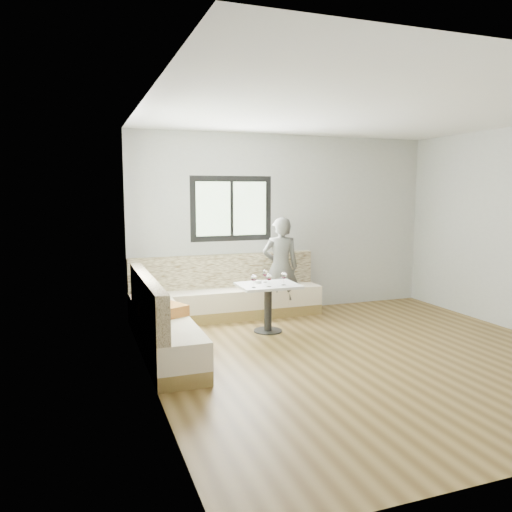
# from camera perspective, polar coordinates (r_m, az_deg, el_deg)

# --- Properties ---
(room) EXTENTS (5.01, 5.01, 2.81)m
(room) POSITION_cam_1_polar(r_m,az_deg,el_deg) (5.85, 11.99, 2.30)
(room) COLOR brown
(room) RESTS_ON ground
(banquette) EXTENTS (2.92, 2.80, 0.95)m
(banquette) POSITION_cam_1_polar(r_m,az_deg,el_deg) (6.87, -6.17, -5.96)
(banquette) COLOR olive
(banquette) RESTS_ON ground
(table) EXTENTS (0.81, 0.64, 0.66)m
(table) POSITION_cam_1_polar(r_m,az_deg,el_deg) (6.83, 1.38, -4.60)
(table) COLOR black
(table) RESTS_ON ground
(person) EXTENTS (0.62, 0.47, 1.53)m
(person) POSITION_cam_1_polar(r_m,az_deg,el_deg) (7.64, 2.82, -1.27)
(person) COLOR #55544F
(person) RESTS_ON ground
(olive_ramekin) EXTENTS (0.09, 0.09, 0.04)m
(olive_ramekin) POSITION_cam_1_polar(r_m,az_deg,el_deg) (6.86, 0.25, -2.96)
(olive_ramekin) COLOR white
(olive_ramekin) RESTS_ON table
(wine_glass_a) EXTENTS (0.08, 0.08, 0.18)m
(wine_glass_a) POSITION_cam_1_polar(r_m,az_deg,el_deg) (6.53, -0.25, -2.55)
(wine_glass_a) COLOR white
(wine_glass_a) RESTS_ON table
(wine_glass_b) EXTENTS (0.08, 0.08, 0.18)m
(wine_glass_b) POSITION_cam_1_polar(r_m,az_deg,el_deg) (6.59, 1.50, -2.46)
(wine_glass_b) COLOR white
(wine_glass_b) RESTS_ON table
(wine_glass_c) EXTENTS (0.08, 0.08, 0.18)m
(wine_glass_c) POSITION_cam_1_polar(r_m,az_deg,el_deg) (6.71, 3.20, -2.29)
(wine_glass_c) COLOR white
(wine_glass_c) RESTS_ON table
(wine_glass_d) EXTENTS (0.08, 0.08, 0.18)m
(wine_glass_d) POSITION_cam_1_polar(r_m,az_deg,el_deg) (6.91, 1.07, -2.00)
(wine_glass_d) COLOR white
(wine_glass_d) RESTS_ON table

